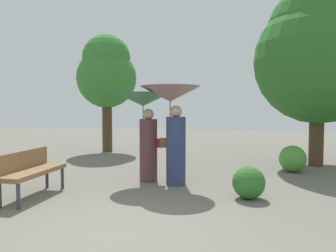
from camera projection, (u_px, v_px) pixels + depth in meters
ground_plane at (106, 235)px, 4.06m from camera, size 40.00×40.00×0.00m
person_left at (145, 116)px, 7.04m from camera, size 1.24×1.24×1.93m
person_right at (172, 112)px, 6.69m from camera, size 1.26×1.26×2.06m
park_bench at (30, 169)px, 5.78m from camera, size 0.52×1.51×0.83m
tree_near_right at (319, 51)px, 8.76m from camera, size 3.44×3.44×5.04m
tree_mid_left at (107, 72)px, 11.74m from camera, size 2.16×2.16×4.28m
bush_path_left at (249, 183)px, 5.68m from camera, size 0.58×0.58×0.58m
bush_path_right at (293, 159)px, 8.07m from camera, size 0.67×0.67×0.67m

